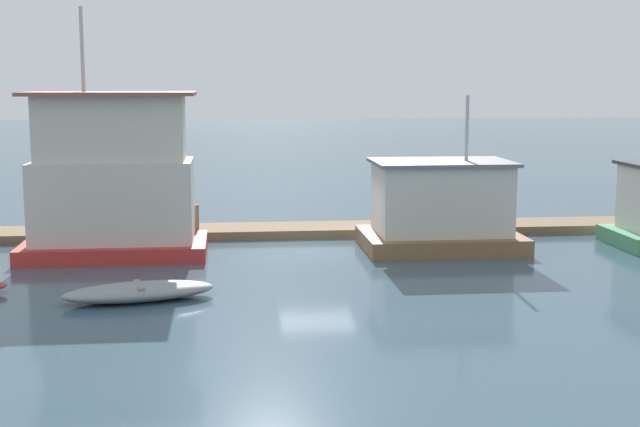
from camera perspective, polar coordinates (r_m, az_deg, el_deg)
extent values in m
plane|color=#385160|center=(30.11, -0.20, -2.35)|extent=(200.00, 200.00, 0.00)
cube|color=brown|center=(33.24, -0.77, -1.05)|extent=(42.40, 2.20, 0.30)
cube|color=red|center=(29.93, -12.95, -2.16)|extent=(5.92, 3.52, 0.49)
cube|color=beige|center=(29.69, -13.06, 0.80)|extent=(5.09, 2.70, 2.62)
cube|color=beige|center=(29.47, -13.21, 5.34)|extent=(4.64, 2.24, 2.08)
cube|color=brown|center=(29.43, -13.28, 7.48)|extent=(5.39, 3.00, 0.12)
cylinder|color=#B2B2B7|center=(29.55, -14.99, 10.12)|extent=(0.12, 0.12, 2.66)
cube|color=brown|center=(30.54, 7.70, -1.74)|extent=(5.28, 3.82, 0.56)
cube|color=beige|center=(30.31, 7.75, 0.95)|extent=(4.32, 2.85, 2.33)
cube|color=slate|center=(30.17, 7.80, 3.26)|extent=(4.62, 3.15, 0.12)
cylinder|color=#B2B2B7|center=(30.30, 9.39, 5.42)|extent=(0.12, 0.12, 2.18)
ellipsoid|color=gray|center=(23.74, -11.51, -4.92)|extent=(4.13, 2.15, 0.48)
cube|color=#997F60|center=(23.71, -11.52, -4.53)|extent=(0.40, 1.13, 0.08)
cylinder|color=brown|center=(31.71, -7.99, -0.64)|extent=(0.27, 0.27, 1.35)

